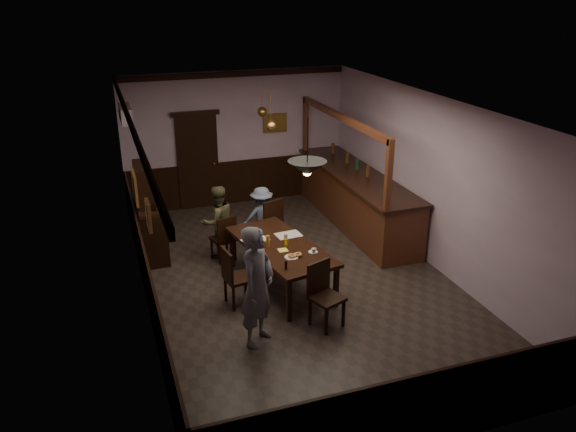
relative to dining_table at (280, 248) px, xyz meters
name	(u,v)px	position (x,y,z in m)	size (l,w,h in m)	color
room	(297,198)	(0.31, 0.06, 0.81)	(5.01, 8.01, 3.01)	#2D2621
dining_table	(280,248)	(0.00, 0.00, 0.00)	(1.39, 2.35, 0.75)	black
chair_far_left	(225,237)	(-0.67, 1.17, -0.20)	(0.48, 0.48, 0.89)	black
chair_far_right	(270,223)	(0.23, 1.33, -0.11)	(0.59, 0.59, 1.05)	black
chair_near	(323,291)	(0.23, -1.30, -0.14)	(0.55, 0.55, 0.99)	black
chair_side	(234,275)	(-0.88, -0.36, -0.15)	(0.48, 0.48, 0.97)	black
person_standing	(257,286)	(-0.80, -1.42, 0.19)	(0.64, 0.42, 1.76)	slate
person_seated_left	(218,222)	(-0.73, 1.44, 0.00)	(0.66, 0.52, 1.36)	brown
person_seated_right	(262,217)	(0.16, 1.61, -0.09)	(0.77, 0.44, 1.18)	slate
newspaper_left	(255,240)	(-0.34, 0.31, 0.07)	(0.42, 0.30, 0.01)	silver
newspaper_right	(288,235)	(0.25, 0.31, 0.07)	(0.42, 0.30, 0.01)	silver
napkin	(283,250)	(-0.03, -0.21, 0.07)	(0.15, 0.15, 0.00)	#EFEF58
saucer	(313,252)	(0.40, -0.44, 0.07)	(0.15, 0.15, 0.01)	white
coffee_cup	(314,251)	(0.40, -0.48, 0.11)	(0.08, 0.08, 0.07)	white
pastry_plate	(292,257)	(0.01, -0.51, 0.07)	(0.22, 0.22, 0.01)	white
pastry_ring_a	(292,256)	(0.02, -0.52, 0.10)	(0.13, 0.13, 0.04)	#C68C47
pastry_ring_b	(298,254)	(0.12, -0.50, 0.10)	(0.13, 0.13, 0.04)	#C68C47
soda_can	(286,242)	(0.08, -0.07, 0.12)	(0.07, 0.07, 0.12)	yellow
beer_glass	(268,241)	(-0.22, -0.02, 0.16)	(0.06, 0.06, 0.20)	#BF721E
water_glass	(286,238)	(0.11, 0.06, 0.14)	(0.06, 0.06, 0.15)	silver
pepper_mill	(286,265)	(-0.19, -0.84, 0.13)	(0.04, 0.04, 0.14)	black
sideboard	(149,219)	(-1.90, 1.92, 0.01)	(0.47, 1.32, 1.74)	black
bar_counter	(355,197)	(2.30, 1.99, -0.09)	(0.98, 4.21, 2.36)	#4B2314
door_back	(198,163)	(-0.59, 4.01, 0.36)	(0.90, 0.06, 2.10)	black
ac_unit	(125,114)	(-2.07, 2.96, 1.76)	(0.20, 0.85, 0.30)	white
picture_left_small	(149,216)	(-2.15, -1.54, 1.46)	(0.04, 0.28, 0.36)	olive
picture_left_large	(135,187)	(-2.15, 0.86, 1.01)	(0.04, 0.62, 0.48)	olive
picture_back	(275,123)	(1.21, 4.02, 1.11)	(0.55, 0.04, 0.42)	olive
pendant_iron	(307,168)	(0.15, -0.79, 1.59)	(0.56, 0.56, 0.84)	black
pendant_brass_mid	(271,126)	(0.41, 1.76, 1.61)	(0.20, 0.20, 0.81)	#BF8C3F
pendant_brass_far	(262,112)	(0.61, 2.99, 1.61)	(0.20, 0.20, 0.81)	#BF8C3F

